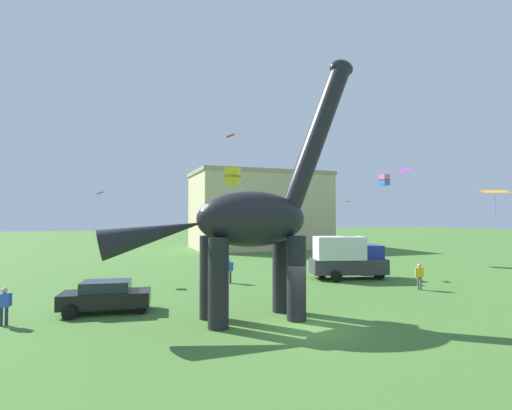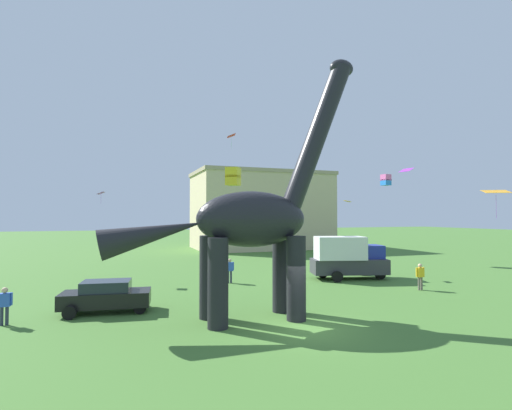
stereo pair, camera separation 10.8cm
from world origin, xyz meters
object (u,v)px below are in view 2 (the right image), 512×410
object	(u,v)px
kite_mid_left	(386,180)
kite_far_right	(233,176)
person_far_spectator	(5,302)
kite_near_high	(406,170)
kite_mid_right	(101,193)
kite_high_right	(347,201)
dinosaur_sculpture	(251,219)
person_near_flyer	(230,268)
kite_trailing	(231,136)
person_vendor_side	(420,274)
parked_box_truck	(348,257)
person_photographer	(365,261)
parked_sedan_left	(106,296)
kite_near_low	(496,192)

from	to	relation	value
kite_mid_left	kite_far_right	bearing A→B (deg)	-147.55
person_far_spectator	kite_near_high	distance (m)	32.79
kite_mid_right	kite_far_right	bearing A→B (deg)	-57.05
kite_mid_left	kite_high_right	bearing A→B (deg)	-144.25
dinosaur_sculpture	person_far_spectator	size ratio (longest dim) A/B	7.74
person_near_flyer	kite_trailing	bearing A→B (deg)	-79.95
person_near_flyer	kite_mid_right	size ratio (longest dim) A/B	1.92
kite_trailing	person_vendor_side	bearing A→B (deg)	-57.93
kite_mid_left	kite_high_right	size ratio (longest dim) A/B	1.32
parked_box_truck	person_near_flyer	world-z (taller)	parked_box_truck
dinosaur_sculpture	person_photographer	size ratio (longest dim) A/B	8.04
kite_near_high	parked_box_truck	bearing A→B (deg)	-155.80
person_vendor_side	person_near_flyer	world-z (taller)	person_near_flyer
person_near_flyer	kite_near_high	xyz separation A→B (m)	(18.12, 2.84, 8.04)
parked_sedan_left	person_far_spectator	world-z (taller)	person_far_spectator
parked_sedan_left	kite_trailing	distance (m)	19.98
person_far_spectator	kite_near_high	world-z (taller)	kite_near_high
person_photographer	person_vendor_side	bearing A→B (deg)	-166.03
person_photographer	kite_near_low	bearing A→B (deg)	-161.35
person_vendor_side	kite_near_low	bearing A→B (deg)	76.56
parked_sedan_left	person_near_flyer	distance (m)	9.96
dinosaur_sculpture	person_vendor_side	distance (m)	13.37
person_photographer	kite_trailing	bearing A→B (deg)	84.92
person_vendor_side	kite_mid_right	xyz separation A→B (m)	(-19.50, 11.43, 5.45)
parked_sedan_left	kite_mid_right	xyz separation A→B (m)	(-0.66, 10.67, 5.66)
parked_box_truck	person_far_spectator	distance (m)	21.78
person_vendor_side	kite_far_right	size ratio (longest dim) A/B	1.72
person_photographer	kite_trailing	world-z (taller)	kite_trailing
parked_box_truck	kite_mid_right	distance (m)	19.23
kite_trailing	parked_box_truck	bearing A→B (deg)	-51.37
person_vendor_side	kite_high_right	xyz separation A→B (m)	(-0.70, 7.16, 4.92)
person_near_flyer	kite_near_low	world-z (taller)	kite_near_low
person_far_spectator	kite_high_right	bearing A→B (deg)	-118.71
kite_near_high	person_vendor_side	bearing A→B (deg)	-127.62
person_far_spectator	kite_near_low	world-z (taller)	kite_near_low
person_photographer	parked_box_truck	bearing A→B (deg)	152.36
person_vendor_side	parked_box_truck	bearing A→B (deg)	-85.13
person_vendor_side	person_far_spectator	size ratio (longest dim) A/B	1.02
person_photographer	kite_mid_right	xyz separation A→B (m)	(-21.00, 3.45, 5.51)
person_near_flyer	kite_trailing	world-z (taller)	kite_trailing
person_photographer	kite_mid_right	distance (m)	21.98
person_vendor_side	kite_far_right	xyz separation A→B (m)	(-12.39, 0.48, 5.90)
person_far_spectator	kite_high_right	distance (m)	23.95
kite_near_low	kite_high_right	size ratio (longest dim) A/B	1.74
kite_near_low	kite_mid_right	xyz separation A→B (m)	(-19.61, 16.71, 0.45)
kite_mid_right	person_vendor_side	bearing A→B (deg)	-30.39
parked_box_truck	person_photographer	xyz separation A→B (m)	(3.40, 2.63, -0.69)
dinosaur_sculpture	kite_far_right	world-z (taller)	dinosaur_sculpture
dinosaur_sculpture	parked_box_truck	bearing A→B (deg)	12.12
parked_sedan_left	person_far_spectator	size ratio (longest dim) A/B	2.67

